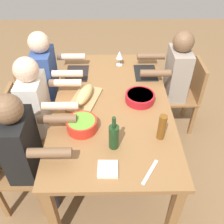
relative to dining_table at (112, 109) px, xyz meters
The scene contains 21 objects.
ground_plane 0.66m from the dining_table, ahead, with size 8.00×8.00×0.00m, color brown.
dining_table is the anchor object (origin of this frame).
chair_far_center 0.86m from the dining_table, 90.00° to the left, with size 0.40×0.40×0.85m.
diner_far_center 0.66m from the dining_table, 90.00° to the left, with size 0.41×0.53×1.20m.
chair_near_right 1.00m from the dining_table, 59.39° to the right, with size 0.40×0.40×0.85m.
diner_near_right 0.83m from the dining_table, 52.90° to the right, with size 0.41×0.53×1.20m.
chair_far_left 1.00m from the dining_table, 120.61° to the left, with size 0.40×0.40×0.85m.
diner_far_left 0.83m from the dining_table, 127.10° to the left, with size 0.41×0.53×1.20m.
chair_far_right 1.00m from the dining_table, 59.39° to the left, with size 0.40×0.40×0.85m.
diner_far_right 0.83m from the dining_table, 52.90° to the left, with size 0.41×0.53×1.20m.
serving_bowl_salad 0.44m from the dining_table, 144.09° to the left, with size 0.24×0.24×0.09m.
serving_bowl_fruit 0.28m from the dining_table, 84.43° to the right, with size 0.27×0.27×0.08m.
cutting_board 0.27m from the dining_table, 80.55° to the left, with size 0.40×0.22×0.02m, color tan.
bread_loaf 0.29m from the dining_table, 80.55° to the left, with size 0.32×0.11×0.09m, color tan.
wine_bottle 0.55m from the dining_table, behind, with size 0.08×0.08×0.29m.
beer_bottle 0.60m from the dining_table, 139.75° to the right, with size 0.06×0.06×0.22m, color brown.
wine_glass 0.71m from the dining_table, ahead, with size 0.08×0.08×0.17m.
placemat_near_right 0.62m from the dining_table, 35.95° to the right, with size 0.32×0.23×0.01m, color black.
placemat_far_right 0.62m from the dining_table, 35.95° to the left, with size 0.32×0.23×0.01m, color black.
carving_knife 0.81m from the dining_table, 161.95° to the right, with size 0.23×0.02×0.01m, color silver.
napkin_stack 0.75m from the dining_table, behind, with size 0.14×0.14×0.02m, color white.
Camera 1 is at (-1.78, 0.02, 2.17)m, focal length 40.36 mm.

